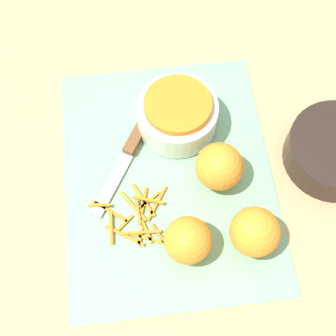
% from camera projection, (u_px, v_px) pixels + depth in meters
% --- Properties ---
extents(ground_plane, '(4.00, 4.00, 0.00)m').
position_uv_depth(ground_plane, '(168.00, 177.00, 0.83)').
color(ground_plane, tan).
extents(cutting_board, '(0.47, 0.37, 0.01)m').
position_uv_depth(cutting_board, '(168.00, 176.00, 0.83)').
color(cutting_board, '#75AD84').
rests_on(cutting_board, ground_plane).
extents(bowl_speckled, '(0.14, 0.14, 0.07)m').
position_uv_depth(bowl_speckled, '(177.00, 114.00, 0.84)').
color(bowl_speckled, silver).
rests_on(bowl_speckled, cutting_board).
extents(bowl_dark, '(0.17, 0.17, 0.06)m').
position_uv_depth(bowl_dark, '(336.00, 153.00, 0.82)').
color(bowl_dark, black).
rests_on(bowl_dark, ground_plane).
extents(knife, '(0.21, 0.14, 0.02)m').
position_uv_depth(knife, '(135.00, 139.00, 0.85)').
color(knife, brown).
rests_on(knife, cutting_board).
extents(orange_left, '(0.08, 0.08, 0.08)m').
position_uv_depth(orange_left, '(255.00, 232.00, 0.74)').
color(orange_left, orange).
rests_on(orange_left, cutting_board).
extents(orange_right, '(0.08, 0.08, 0.08)m').
position_uv_depth(orange_right, '(219.00, 167.00, 0.79)').
color(orange_right, orange).
rests_on(orange_right, cutting_board).
extents(orange_back, '(0.08, 0.08, 0.08)m').
position_uv_depth(orange_back, '(188.00, 240.00, 0.73)').
color(orange_back, orange).
rests_on(orange_back, cutting_board).
extents(peel_pile, '(0.12, 0.14, 0.01)m').
position_uv_depth(peel_pile, '(136.00, 217.00, 0.79)').
color(peel_pile, orange).
rests_on(peel_pile, cutting_board).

